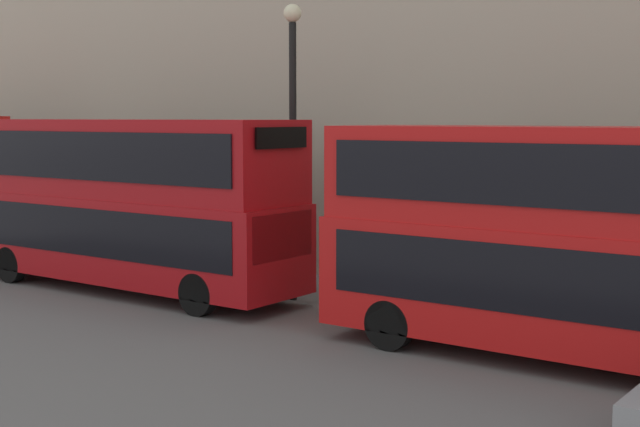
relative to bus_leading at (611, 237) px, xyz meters
The scene contains 4 objects.
bus_leading is the anchor object (origin of this frame).
bus_second_in_queue 12.57m from the bus_leading, 90.00° to the left, with size 2.59×10.27×4.48m.
street_lamp 8.77m from the bus_leading, 79.20° to the left, with size 0.44×0.44×7.26m.
pedestrian 11.31m from the bus_leading, 75.39° to the left, with size 0.36×0.36×1.64m.
Camera 1 is at (-14.15, 0.77, 4.54)m, focal length 50.00 mm.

